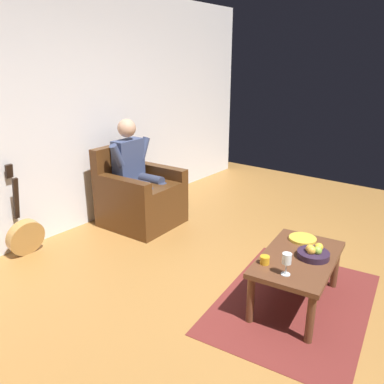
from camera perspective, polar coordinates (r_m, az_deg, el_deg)
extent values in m
plane|color=#9D6B34|center=(3.45, 12.94, -16.07)|extent=(7.58, 7.58, 0.00)
cube|color=silver|center=(4.68, -17.90, 11.11)|extent=(6.72, 0.06, 2.77)
cube|color=maroon|center=(3.51, 14.83, -15.44)|extent=(1.78, 1.36, 0.01)
cube|color=#4D2C14|center=(4.83, -7.40, -2.22)|extent=(0.85, 0.88, 0.44)
cube|color=#4D2C14|center=(4.70, -6.99, 0.69)|extent=(0.59, 0.75, 0.10)
cube|color=#4D2C14|center=(4.96, -4.93, 2.59)|extent=(0.17, 0.84, 0.24)
cube|color=#4D2C14|center=(4.49, -10.48, 0.56)|extent=(0.17, 0.84, 0.24)
cube|color=#4D2C14|center=(4.92, -10.75, 3.93)|extent=(0.81, 0.16, 0.53)
cube|color=#394568|center=(4.78, -9.37, 4.67)|extent=(0.41, 0.20, 0.50)
sphere|color=tan|center=(4.70, -9.63, 9.30)|extent=(0.22, 0.22, 0.22)
cylinder|color=#34394F|center=(4.79, -6.41, 1.88)|extent=(0.15, 0.42, 0.13)
cylinder|color=#34394F|center=(4.76, -4.40, -1.80)|extent=(0.12, 0.12, 0.54)
cylinder|color=#394568|center=(4.88, -7.15, 6.41)|extent=(0.20, 0.10, 0.29)
cylinder|color=#34394F|center=(4.62, -8.42, 1.13)|extent=(0.15, 0.42, 0.13)
cylinder|color=#34394F|center=(4.58, -6.35, -2.68)|extent=(0.12, 0.12, 0.54)
cylinder|color=#394568|center=(4.56, -10.99, 5.33)|extent=(0.20, 0.10, 0.29)
cube|color=brown|center=(3.30, 15.44, -9.48)|extent=(1.01, 0.67, 0.04)
cylinder|color=brown|center=(3.73, 20.41, -10.34)|extent=(0.06, 0.06, 0.40)
cylinder|color=brown|center=(3.02, 17.09, -17.49)|extent=(0.06, 0.06, 0.40)
cylinder|color=brown|center=(3.82, 13.60, -8.95)|extent=(0.06, 0.06, 0.40)
cylinder|color=brown|center=(3.12, 8.64, -15.44)|extent=(0.06, 0.06, 0.40)
cylinder|color=#B18242|center=(4.42, -23.36, -6.15)|extent=(0.39, 0.17, 0.40)
cylinder|color=black|center=(4.37, -23.06, -6.11)|extent=(0.11, 0.02, 0.11)
cube|color=black|center=(4.34, -24.58, -0.88)|extent=(0.05, 0.11, 0.45)
cube|color=black|center=(4.30, -25.43, 2.81)|extent=(0.07, 0.06, 0.14)
cylinder|color=silver|center=(3.01, 13.65, -11.72)|extent=(0.07, 0.07, 0.01)
cylinder|color=silver|center=(2.99, 13.72, -10.95)|extent=(0.01, 0.01, 0.09)
cylinder|color=silver|center=(2.95, 13.84, -9.53)|extent=(0.07, 0.07, 0.08)
cylinder|color=#590C19|center=(2.96, 13.81, -9.91)|extent=(0.06, 0.06, 0.03)
cylinder|color=#2C1D32|center=(3.30, 17.48, -8.82)|extent=(0.26, 0.26, 0.05)
sphere|color=gold|center=(3.25, 17.22, -8.27)|extent=(0.07, 0.07, 0.07)
sphere|color=#86AF3D|center=(3.27, 18.06, -8.24)|extent=(0.07, 0.07, 0.07)
sphere|color=gold|center=(3.33, 18.25, -7.74)|extent=(0.07, 0.07, 0.07)
sphere|color=gold|center=(3.28, 17.06, -8.02)|extent=(0.07, 0.07, 0.07)
cylinder|color=gold|center=(3.57, 16.03, -6.66)|extent=(0.24, 0.24, 0.02)
cylinder|color=gold|center=(3.11, 10.70, -9.85)|extent=(0.08, 0.08, 0.06)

